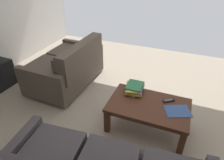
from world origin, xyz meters
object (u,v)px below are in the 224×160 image
tv_remote (168,101)px  coffee_table (148,108)px  loveseat_near (68,67)px  book_stack (134,88)px  loose_magazine (178,111)px

tv_remote → coffee_table: bearing=35.1°
loveseat_near → book_stack: size_ratio=4.25×
loveseat_near → book_stack: loveseat_near is taller
coffee_table → book_stack: book_stack is taller
loveseat_near → coffee_table: 1.67m
loveseat_near → coffee_table: (-1.58, 0.54, -0.02)m
tv_remote → book_stack: bearing=-5.8°
coffee_table → book_stack: bearing=-38.7°
book_stack → loose_magazine: bearing=161.2°
tv_remote → loose_magazine: tv_remote is taller
loveseat_near → coffee_table: bearing=161.2°
coffee_table → loose_magazine: (-0.36, 0.00, 0.07)m
loveseat_near → tv_remote: bearing=168.1°
loveseat_near → loose_magazine: bearing=164.4°
tv_remote → loveseat_near: bearing=-11.9°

